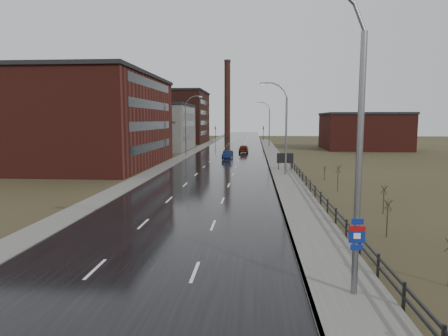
% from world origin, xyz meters
% --- Properties ---
extents(ground, '(320.00, 320.00, 0.00)m').
position_xyz_m(ground, '(0.00, 0.00, 0.00)').
color(ground, '#2D2819').
rests_on(ground, ground).
extents(road, '(14.00, 300.00, 0.06)m').
position_xyz_m(road, '(0.00, 60.00, 0.03)').
color(road, black).
rests_on(road, ground).
extents(sidewalk_right, '(3.20, 180.00, 0.18)m').
position_xyz_m(sidewalk_right, '(8.60, 35.00, 0.09)').
color(sidewalk_right, '#595651').
rests_on(sidewalk_right, ground).
extents(curb_right, '(0.16, 180.00, 0.18)m').
position_xyz_m(curb_right, '(7.08, 35.00, 0.09)').
color(curb_right, slate).
rests_on(curb_right, ground).
extents(sidewalk_left, '(2.40, 260.00, 0.12)m').
position_xyz_m(sidewalk_left, '(-8.20, 60.00, 0.06)').
color(sidewalk_left, '#595651').
rests_on(sidewalk_left, ground).
extents(warehouse_near, '(22.44, 28.56, 13.50)m').
position_xyz_m(warehouse_near, '(-20.99, 45.00, 6.76)').
color(warehouse_near, '#471914').
rests_on(warehouse_near, ground).
extents(warehouse_mid, '(16.32, 20.40, 10.50)m').
position_xyz_m(warehouse_mid, '(-17.99, 78.00, 5.26)').
color(warehouse_mid, slate).
rests_on(warehouse_mid, ground).
extents(warehouse_far, '(26.52, 24.48, 15.50)m').
position_xyz_m(warehouse_far, '(-22.99, 108.00, 7.76)').
color(warehouse_far, '#331611').
rests_on(warehouse_far, ground).
extents(building_right, '(18.36, 16.32, 8.50)m').
position_xyz_m(building_right, '(30.30, 82.00, 4.26)').
color(building_right, '#471914').
rests_on(building_right, ground).
extents(smokestack, '(2.70, 2.70, 30.70)m').
position_xyz_m(smokestack, '(-6.00, 150.00, 15.50)').
color(smokestack, '#331611').
rests_on(smokestack, ground).
extents(streetlight_main, '(3.91, 0.29, 12.11)m').
position_xyz_m(streetlight_main, '(8.47, 2.00, 6.06)').
color(streetlight_main, slate).
rests_on(streetlight_main, ground).
extents(streetlight_right_mid, '(3.36, 0.28, 11.35)m').
position_xyz_m(streetlight_right_mid, '(8.50, 36.00, 5.84)').
color(streetlight_right_mid, slate).
rests_on(streetlight_right_mid, ground).
extents(streetlight_left, '(3.36, 0.28, 11.35)m').
position_xyz_m(streetlight_left, '(-7.70, 62.00, 5.84)').
color(streetlight_left, slate).
rests_on(streetlight_left, ground).
extents(streetlight_right_far, '(3.36, 0.28, 11.35)m').
position_xyz_m(streetlight_right_far, '(8.50, 90.00, 5.84)').
color(streetlight_right_far, slate).
rests_on(streetlight_right_far, ground).
extents(guardrail, '(0.10, 53.05, 1.10)m').
position_xyz_m(guardrail, '(10.30, 18.31, 0.71)').
color(guardrail, black).
rests_on(guardrail, ground).
extents(shrub_c, '(0.54, 0.57, 2.27)m').
position_xyz_m(shrub_c, '(12.70, 10.32, 1.21)').
color(shrub_c, '#382D23').
rests_on(shrub_c, ground).
extents(shrub_d, '(0.50, 0.53, 2.11)m').
position_xyz_m(shrub_d, '(14.39, 16.35, 1.12)').
color(shrub_d, '#382D23').
rests_on(shrub_d, ground).
extents(shrub_e, '(0.60, 0.64, 2.56)m').
position_xyz_m(shrub_e, '(12.95, 25.44, 1.36)').
color(shrub_e, '#382D23').
rests_on(shrub_e, ground).
extents(shrub_f, '(0.39, 0.41, 1.62)m').
position_xyz_m(shrub_f, '(12.92, 32.50, 0.86)').
color(shrub_f, '#382D23').
rests_on(shrub_f, ground).
extents(billboard, '(2.21, 0.17, 2.39)m').
position_xyz_m(billboard, '(9.10, 40.82, 1.64)').
color(billboard, black).
rests_on(billboard, ground).
extents(traffic_light_left, '(0.58, 2.73, 5.30)m').
position_xyz_m(traffic_light_left, '(-8.00, 120.00, 4.60)').
color(traffic_light_left, black).
rests_on(traffic_light_left, ground).
extents(traffic_light_right, '(0.58, 2.73, 5.30)m').
position_xyz_m(traffic_light_right, '(8.00, 120.00, 4.60)').
color(traffic_light_right, black).
rests_on(traffic_light_right, ground).
extents(car_near, '(1.77, 4.53, 1.47)m').
position_xyz_m(car_near, '(0.36, 55.80, 0.73)').
color(car_near, '#0B1638').
rests_on(car_near, ground).
extents(car_far, '(2.03, 4.80, 1.62)m').
position_xyz_m(car_far, '(2.76, 70.17, 0.81)').
color(car_far, '#45130B').
rests_on(car_far, ground).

